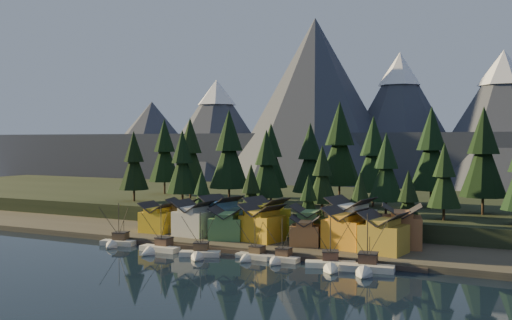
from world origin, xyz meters
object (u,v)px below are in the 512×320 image
at_px(boat_0, 116,236).
at_px(boat_1, 157,243).
at_px(house_back_0, 183,213).
at_px(house_front_0, 158,216).
at_px(boat_5, 331,258).
at_px(boat_3, 252,251).
at_px(boat_6, 366,260).
at_px(house_front_1, 194,217).
at_px(boat_2, 199,248).
at_px(boat_4, 279,253).
at_px(house_back_1, 221,213).

relative_size(boat_0, boat_1, 1.00).
height_order(boat_0, house_back_0, boat_0).
bearing_deg(house_front_0, boat_5, -16.05).
bearing_deg(boat_3, boat_6, 2.16).
height_order(boat_5, house_front_0, boat_5).
bearing_deg(house_front_0, house_front_1, -2.87).
xyz_separation_m(boat_3, house_back_0, (-31.48, 20.49, 4.10)).
bearing_deg(boat_5, house_back_0, 137.42).
height_order(boat_2, boat_6, boat_6).
xyz_separation_m(house_front_0, house_back_0, (4.11, 6.36, 0.34)).
xyz_separation_m(boat_3, boat_4, (6.69, 0.12, 0.09)).
bearing_deg(house_back_1, boat_6, -13.53).
height_order(boat_5, house_front_1, house_front_1).
bearing_deg(boat_2, boat_4, -11.97).
bearing_deg(house_front_0, boat_1, -55.38).
xyz_separation_m(boat_1, house_back_0, (-7.67, 23.04, 3.84)).
xyz_separation_m(boat_6, house_front_1, (-49.98, 14.94, 3.86)).
bearing_deg(house_front_0, boat_6, -14.61).
relative_size(boat_3, house_front_1, 1.10).
height_order(boat_2, boat_5, boat_5).
xyz_separation_m(boat_4, house_front_1, (-30.48, 13.54, 4.24)).
bearing_deg(house_front_1, boat_5, -16.18).
distance_m(boat_2, boat_4, 18.66).
bearing_deg(boat_0, boat_2, -18.88).
height_order(boat_1, boat_5, boat_1).
distance_m(boat_0, boat_1, 14.04).
xyz_separation_m(boat_2, boat_4, (18.38, 3.22, -0.08)).
height_order(boat_1, house_front_1, house_front_1).
relative_size(boat_2, house_back_0, 1.16).
relative_size(boat_5, house_back_0, 1.21).
xyz_separation_m(boat_0, boat_3, (37.69, 0.48, -0.41)).
bearing_deg(boat_1, house_back_1, 81.22).
bearing_deg(boat_6, boat_3, 169.28).
distance_m(house_back_0, house_back_1, 11.69).
distance_m(boat_4, house_front_1, 33.62).
relative_size(boat_1, house_front_1, 1.27).
bearing_deg(boat_6, house_front_0, 158.06).
distance_m(boat_4, boat_5, 11.97).
relative_size(boat_4, house_front_0, 1.28).
height_order(boat_4, house_front_0, house_front_0).
bearing_deg(house_front_1, boat_1, -87.35).
distance_m(boat_1, boat_3, 23.94).
bearing_deg(house_front_0, boat_4, -18.94).
height_order(house_front_0, house_front_1, house_front_1).
bearing_deg(boat_4, house_front_0, 162.40).
distance_m(boat_5, boat_6, 7.58).
xyz_separation_m(house_front_0, house_front_1, (11.79, -0.46, 0.57)).
distance_m(boat_2, boat_3, 12.09).
distance_m(boat_0, house_front_1, 20.22).
relative_size(boat_6, house_back_0, 1.34).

